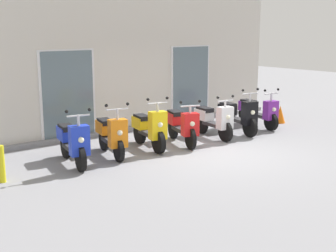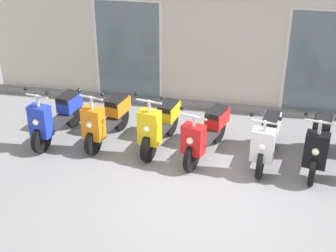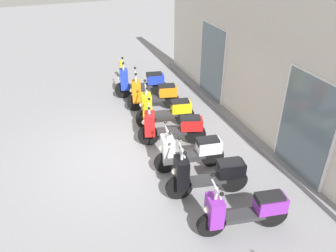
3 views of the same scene
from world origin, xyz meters
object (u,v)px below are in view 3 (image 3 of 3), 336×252
(scooter_red, at_px, (171,127))
(scooter_orange, at_px, (152,94))
(scooter_black, at_px, (206,175))
(curb_bollard, at_px, (122,70))
(scooter_blue, at_px, (140,82))
(scooter_yellow, at_px, (164,110))
(scooter_purple, at_px, (244,211))
(scooter_white, at_px, (189,151))

(scooter_red, bearing_deg, scooter_orange, 175.54)
(scooter_black, height_order, curb_bollard, scooter_black)
(scooter_blue, height_order, scooter_yellow, scooter_yellow)
(scooter_blue, height_order, scooter_black, scooter_black)
(scooter_black, xyz_separation_m, scooter_purple, (1.06, 0.19, -0.04))
(scooter_purple, bearing_deg, scooter_blue, -179.20)
(scooter_blue, height_order, scooter_red, scooter_blue)
(scooter_red, distance_m, scooter_white, 1.08)
(scooter_yellow, bearing_deg, scooter_orange, 179.03)
(scooter_yellow, relative_size, scooter_purple, 0.96)
(scooter_orange, bearing_deg, curb_bollard, -173.35)
(scooter_yellow, height_order, scooter_black, scooter_yellow)
(scooter_black, bearing_deg, scooter_white, 178.54)
(scooter_purple, bearing_deg, scooter_white, -175.02)
(scooter_orange, bearing_deg, scooter_yellow, -0.97)
(curb_bollard, bearing_deg, scooter_white, 1.38)
(scooter_orange, height_order, scooter_black, scooter_black)
(scooter_blue, xyz_separation_m, curb_bollard, (-1.56, -0.22, -0.14))
(scooter_purple, height_order, curb_bollard, scooter_purple)
(scooter_orange, distance_m, curb_bollard, 2.56)
(scooter_yellow, distance_m, scooter_purple, 3.91)
(scooter_orange, height_order, scooter_white, scooter_orange)
(scooter_orange, distance_m, scooter_purple, 4.95)
(scooter_black, bearing_deg, scooter_blue, 178.72)
(scooter_white, bearing_deg, scooter_yellow, 175.78)
(scooter_blue, bearing_deg, scooter_white, -1.24)
(scooter_yellow, xyz_separation_m, curb_bollard, (-3.58, -0.28, -0.14))
(scooter_orange, relative_size, scooter_black, 0.92)
(curb_bollard, bearing_deg, scooter_yellow, 4.45)
(scooter_blue, height_order, scooter_white, scooter_blue)
(scooter_black, relative_size, curb_bollard, 2.37)
(scooter_red, height_order, scooter_black, scooter_black)
(scooter_orange, distance_m, scooter_white, 3.01)
(curb_bollard, bearing_deg, scooter_red, 1.87)
(scooter_red, relative_size, scooter_white, 1.03)
(scooter_red, bearing_deg, curb_bollard, -178.13)
(scooter_blue, bearing_deg, scooter_yellow, 1.67)
(scooter_blue, bearing_deg, scooter_purple, 0.80)
(scooter_white, height_order, scooter_purple, scooter_purple)
(scooter_blue, xyz_separation_m, scooter_yellow, (2.02, 0.06, -0.00))
(scooter_yellow, distance_m, scooter_black, 2.86)
(scooter_orange, relative_size, scooter_white, 0.97)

